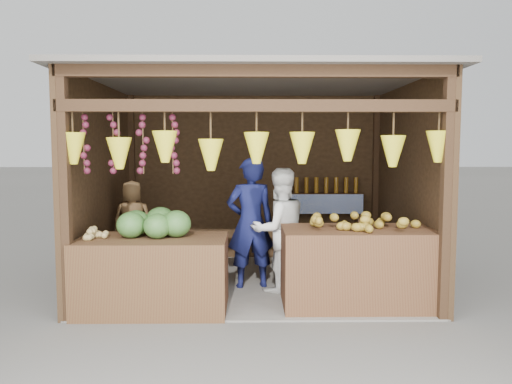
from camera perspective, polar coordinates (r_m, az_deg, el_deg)
ground at (r=6.71m, az=-0.10°, el=-10.34°), size 80.00×80.00×0.00m
stall_structure at (r=6.42m, az=-0.40°, el=4.03°), size 4.30×3.30×2.66m
back_shelf at (r=7.88m, az=7.46°, el=-1.59°), size 1.25×0.32×1.32m
counter_left at (r=5.64m, az=-11.67°, el=-9.20°), size 1.60×0.85×0.81m
counter_right at (r=5.77m, az=11.55°, el=-8.47°), size 1.68×0.85×0.88m
stool at (r=6.98m, az=-13.80°, el=-8.71°), size 0.29×0.29×0.27m
man_standing at (r=6.30m, az=-0.64°, el=-3.59°), size 0.68×0.51×1.67m
woman_standing at (r=6.19m, az=2.71°, el=-4.36°), size 0.91×0.82×1.54m
vendor_seated at (r=6.85m, az=-13.91°, el=-3.22°), size 0.54×0.37×1.08m
melon_pile at (r=5.61m, az=-11.71°, el=-3.39°), size 1.00×0.50×0.32m
tanfruit_pile at (r=5.68m, az=-17.94°, el=-4.41°), size 0.34×0.40×0.13m
mango_pile at (r=5.66m, az=12.34°, el=-3.05°), size 1.40×0.64×0.22m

